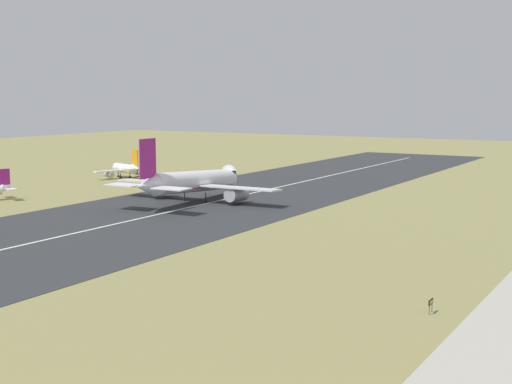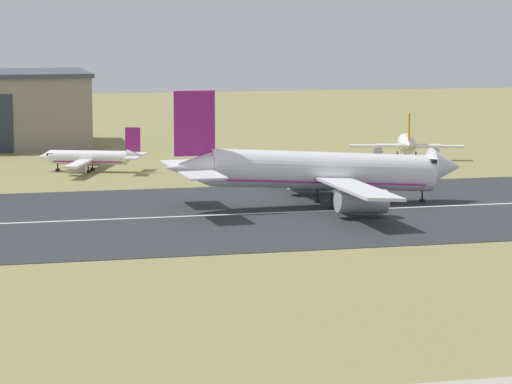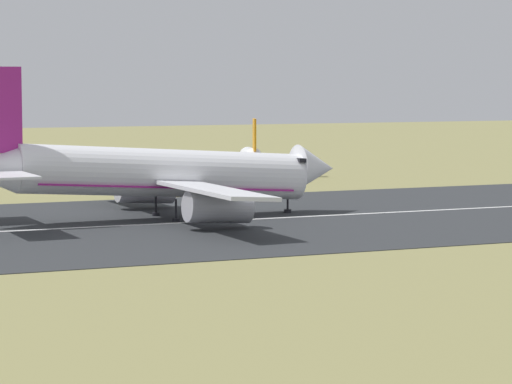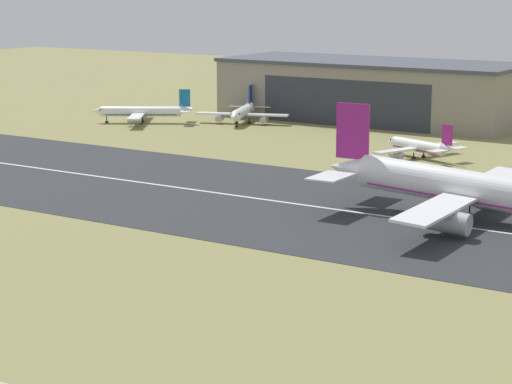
# 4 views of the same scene
# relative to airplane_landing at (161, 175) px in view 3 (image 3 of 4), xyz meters

# --- Properties ---
(airplane_landing) EXTENTS (43.84, 45.39, 16.57)m
(airplane_landing) POSITION_rel_airplane_landing_xyz_m (0.00, 0.00, 0.00)
(airplane_landing) COLOR white
(airplane_landing) RESTS_ON ground_plane
(airplane_parked_west) EXTENTS (20.76, 17.45, 9.41)m
(airplane_parked_west) POSITION_rel_airplane_landing_xyz_m (31.69, 49.42, -1.95)
(airplane_parked_west) COLOR white
(airplane_parked_west) RESTS_ON ground_plane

